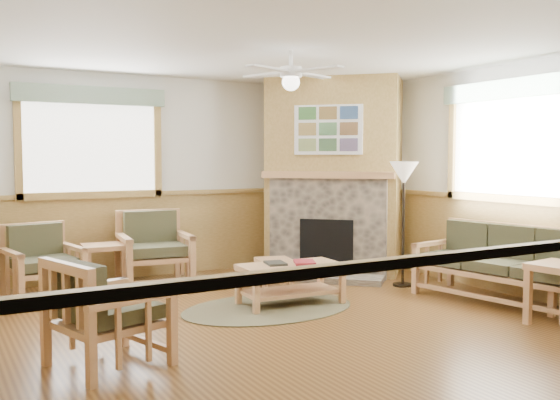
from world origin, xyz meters
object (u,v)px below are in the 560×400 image
sofa (500,265)px  armchair_back_right (155,249)px  coffee_table (290,284)px  footstool (274,273)px  armchair_back_left (43,262)px  end_table_chairs (104,266)px  armchair_left (109,311)px  floor_lamp_right (403,224)px

sofa → armchair_back_right: armchair_back_right is taller
armchair_back_right → coffee_table: size_ratio=0.83×
footstool → armchair_back_left: bearing=164.5°
sofa → footstool: bearing=-147.4°
armchair_back_right → footstool: bearing=-27.3°
armchair_back_right → end_table_chairs: armchair_back_right is taller
armchair_left → armchair_back_left: bearing=-14.7°
coffee_table → floor_lamp_right: (1.73, 0.15, 0.56)m
armchair_back_right → end_table_chairs: (-0.61, 0.14, -0.19)m
armchair_left → coffee_table: (2.24, 1.02, -0.20)m
end_table_chairs → coffee_table: bearing=-49.5°
sofa → armchair_back_right: size_ratio=1.99×
sofa → coffee_table: 2.34m
armchair_back_left → armchair_back_right: bearing=-5.1°
armchair_back_left → end_table_chairs: bearing=8.6°
armchair_back_right → coffee_table: (0.97, -1.71, -0.24)m
armchair_left → floor_lamp_right: size_ratio=0.54×
footstool → armchair_back_right: bearing=146.5°
armchair_left → floor_lamp_right: 4.15m
armchair_back_left → armchair_back_right: size_ratio=0.91×
armchair_back_right → footstool: armchair_back_right is taller
armchair_back_left → floor_lamp_right: (4.05, -1.46, 0.36)m
coffee_table → footstool: coffee_table is taller
armchair_back_left → armchair_back_right: 1.36m
armchair_back_right → floor_lamp_right: size_ratio=0.59×
end_table_chairs → floor_lamp_right: size_ratio=0.35×
armchair_back_right → armchair_left: size_ratio=1.10×
coffee_table → footstool: (0.29, 0.88, -0.05)m
armchair_back_left → end_table_chairs: (0.74, 0.25, -0.15)m
sofa → armchair_left: sofa is taller
armchair_left → sofa: bearing=-107.2°
armchair_left → end_table_chairs: armchair_left is taller
sofa → armchair_left: bearing=-100.4°
armchair_left → coffee_table: bearing=-82.0°
armchair_back_left → footstool: bearing=-25.2°
coffee_table → end_table_chairs: bearing=133.8°
footstool → floor_lamp_right: floor_lamp_right is taller
coffee_table → sofa: bearing=-24.4°
armchair_back_right → armchair_left: 3.01m
armchair_back_left → armchair_back_right: armchair_back_right is taller
sofa → floor_lamp_right: size_ratio=1.19×
coffee_table → end_table_chairs: (-1.58, 1.85, 0.05)m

